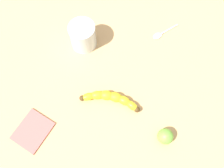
% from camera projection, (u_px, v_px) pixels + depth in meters
% --- Properties ---
extents(wooden_tabletop, '(1.20, 1.20, 0.03)m').
position_uv_depth(wooden_tabletop, '(111.00, 76.00, 0.83)').
color(wooden_tabletop, tan).
rests_on(wooden_tabletop, ground).
extents(banana, '(0.07, 0.20, 0.03)m').
position_uv_depth(banana, '(111.00, 98.00, 0.77)').
color(banana, yellow).
rests_on(banana, wooden_tabletop).
extents(smoothie_glass, '(0.09, 0.09, 0.10)m').
position_uv_depth(smoothie_glass, '(83.00, 36.00, 0.82)').
color(smoothie_glass, silver).
rests_on(smoothie_glass, wooden_tabletop).
extents(lime_fruit, '(0.05, 0.05, 0.05)m').
position_uv_depth(lime_fruit, '(165.00, 136.00, 0.72)').
color(lime_fruit, '#75C142').
rests_on(lime_fruit, wooden_tabletop).
extents(teaspoon, '(0.08, 0.10, 0.01)m').
position_uv_depth(teaspoon, '(159.00, 35.00, 0.87)').
color(teaspoon, silver).
rests_on(teaspoon, wooden_tabletop).
extents(folded_napkin, '(0.14, 0.14, 0.01)m').
position_uv_depth(folded_napkin, '(33.00, 131.00, 0.75)').
color(folded_napkin, '#BC6660').
rests_on(folded_napkin, wooden_tabletop).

